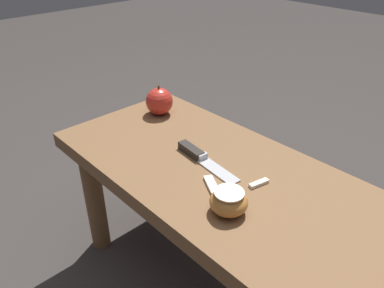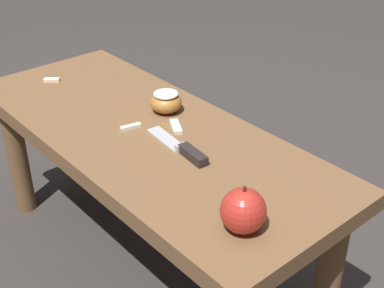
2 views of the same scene
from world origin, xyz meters
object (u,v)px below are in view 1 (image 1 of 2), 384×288
object	(u,v)px
knife	(199,156)
apple_cut	(229,202)
wooden_bench	(242,207)
apple_whole	(159,101)

from	to	relation	value
knife	apple_cut	distance (m)	0.20
wooden_bench	knife	world-z (taller)	knife
wooden_bench	apple_cut	world-z (taller)	apple_cut
apple_whole	knife	bearing A→B (deg)	-18.27
apple_whole	apple_cut	world-z (taller)	apple_whole
knife	apple_whole	xyz separation A→B (m)	(-0.26, 0.09, 0.03)
apple_whole	apple_cut	xyz separation A→B (m)	(0.44, -0.18, -0.02)
wooden_bench	knife	distance (m)	0.16
knife	apple_whole	world-z (taller)	apple_whole
wooden_bench	apple_cut	xyz separation A→B (m)	(0.04, -0.09, 0.09)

